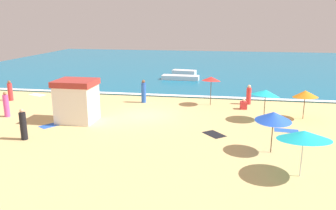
% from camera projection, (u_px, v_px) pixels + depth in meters
% --- Properties ---
extents(ground_plane, '(60.00, 60.00, 0.00)m').
position_uv_depth(ground_plane, '(145.00, 115.00, 24.09)').
color(ground_plane, '#D8B775').
extents(ocean_water, '(60.00, 44.00, 0.10)m').
position_uv_depth(ocean_water, '(189.00, 64.00, 50.81)').
color(ocean_water, '#146B93').
rests_on(ocean_water, ground_plane).
extents(wave_breaker_foam, '(57.00, 0.70, 0.01)m').
position_uv_depth(wave_breaker_foam, '(161.00, 95.00, 30.08)').
color(wave_breaker_foam, white).
rests_on(wave_breaker_foam, ocean_water).
extents(lifeguard_cabana, '(2.57, 2.27, 2.82)m').
position_uv_depth(lifeguard_cabana, '(77.00, 100.00, 22.33)').
color(lifeguard_cabana, white).
rests_on(lifeguard_cabana, ground_plane).
extents(beach_umbrella_0, '(2.81, 2.83, 2.22)m').
position_uv_depth(beach_umbrella_0, '(304.00, 135.00, 14.27)').
color(beach_umbrella_0, silver).
rests_on(beach_umbrella_0, ground_plane).
extents(beach_umbrella_1, '(1.98, 2.01, 2.23)m').
position_uv_depth(beach_umbrella_1, '(273.00, 116.00, 16.91)').
color(beach_umbrella_1, '#4C3823').
rests_on(beach_umbrella_1, ground_plane).
extents(beach_umbrella_2, '(2.38, 2.39, 2.06)m').
position_uv_depth(beach_umbrella_2, '(305.00, 94.00, 22.76)').
color(beach_umbrella_2, '#4C3823').
rests_on(beach_umbrella_2, ground_plane).
extents(beach_umbrella_4, '(1.92, 1.94, 2.34)m').
position_uv_depth(beach_umbrella_4, '(211.00, 79.00, 26.45)').
color(beach_umbrella_4, '#4C3823').
rests_on(beach_umbrella_4, ground_plane).
extents(beach_umbrella_5, '(2.69, 2.69, 2.22)m').
position_uv_depth(beach_umbrella_5, '(266.00, 93.00, 22.43)').
color(beach_umbrella_5, '#4C3823').
rests_on(beach_umbrella_5, ground_plane).
extents(beachgoer_1, '(0.46, 0.46, 1.78)m').
position_uv_depth(beachgoer_1, '(6.00, 105.00, 23.55)').
color(beachgoer_1, '#D84CA5').
rests_on(beachgoer_1, ground_plane).
extents(beachgoer_2, '(0.45, 0.45, 1.81)m').
position_uv_depth(beachgoer_2, '(23.00, 125.00, 19.03)').
color(beachgoer_2, black).
rests_on(beachgoer_2, ground_plane).
extents(beachgoer_3, '(0.49, 0.49, 1.71)m').
position_uv_depth(beachgoer_3, '(10.00, 91.00, 28.27)').
color(beachgoer_3, red).
rests_on(beachgoer_3, ground_plane).
extents(beachgoer_4, '(0.40, 0.40, 1.59)m').
position_uv_depth(beachgoer_4, '(249.00, 95.00, 27.05)').
color(beachgoer_4, red).
rests_on(beachgoer_4, ground_plane).
extents(beachgoer_5, '(0.42, 0.42, 1.89)m').
position_uv_depth(beachgoer_5, '(144.00, 92.00, 27.56)').
color(beachgoer_5, blue).
rests_on(beachgoer_5, ground_plane).
extents(beachgoer_6, '(0.53, 0.53, 0.82)m').
position_uv_depth(beachgoer_6, '(244.00, 105.00, 25.66)').
color(beachgoer_6, red).
rests_on(beachgoer_6, ground_plane).
extents(beach_towel_0, '(1.54, 1.60, 0.01)m').
position_uv_depth(beach_towel_0, '(214.00, 134.00, 20.08)').
color(beach_towel_0, black).
rests_on(beach_towel_0, ground_plane).
extents(beach_towel_1, '(1.72, 1.28, 0.01)m').
position_uv_depth(beach_towel_1, '(37.00, 95.00, 30.54)').
color(beach_towel_1, white).
rests_on(beach_towel_1, ground_plane).
extents(beach_towel_2, '(1.50, 0.91, 0.01)m').
position_uv_depth(beach_towel_2, '(286.00, 131.00, 20.74)').
color(beach_towel_2, blue).
rests_on(beach_towel_2, ground_plane).
extents(beach_towel_4, '(1.46, 1.69, 0.01)m').
position_uv_depth(beach_towel_4, '(52.00, 125.00, 21.82)').
color(beach_towel_4, blue).
rests_on(beach_towel_4, ground_plane).
extents(small_boat_0, '(4.15, 1.39, 0.48)m').
position_uv_depth(small_boat_0, '(180.00, 77.00, 37.62)').
color(small_boat_0, white).
rests_on(small_boat_0, ocean_water).
extents(small_boat_1, '(2.92, 1.60, 0.63)m').
position_uv_depth(small_boat_1, '(184.00, 73.00, 40.53)').
color(small_boat_1, white).
rests_on(small_boat_1, ocean_water).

